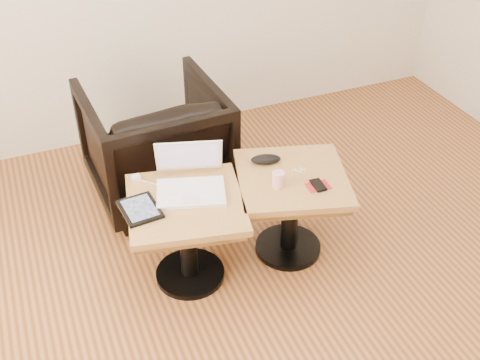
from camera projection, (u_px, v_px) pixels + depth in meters
name	position (u px, v px, depth m)	size (l,w,h in m)	color
room_shell	(330.00, 101.00, 2.28)	(4.52, 4.52, 2.71)	brown
side_table_left	(187.00, 221.00, 3.18)	(0.70, 0.70, 0.54)	black
side_table_right	(291.00, 195.00, 3.35)	(0.74, 0.74, 0.54)	black
laptop	(190.00, 180.00, 3.16)	(0.44, 0.42, 0.24)	white
tablet	(140.00, 209.00, 3.03)	(0.20, 0.25, 0.02)	black
charging_adapter	(136.00, 178.00, 3.24)	(0.04, 0.04, 0.03)	white
glasses_case	(266.00, 159.00, 3.36)	(0.17, 0.07, 0.05)	black
striped_cup	(278.00, 179.00, 3.18)	(0.07, 0.07, 0.09)	#E95B7F
earbuds_tangle	(300.00, 170.00, 3.31)	(0.07, 0.05, 0.01)	white
phone_on_sleeve	(318.00, 186.00, 3.19)	(0.13, 0.11, 0.02)	maroon
armchair	(155.00, 143.00, 3.83)	(0.82, 0.84, 0.77)	black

